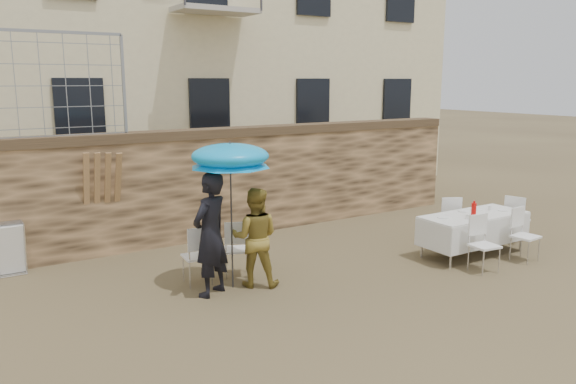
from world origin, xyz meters
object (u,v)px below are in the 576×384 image
chair_stack_right (10,246)px  table_chair_side (517,219)px  man_suit (210,234)px  table_chair_front_right (526,235)px  table_chair_front_left (485,244)px  couple_chair_right (237,248)px  couple_chair_left (197,255)px  umbrella (230,160)px  soda_bottle (474,210)px  banquet_table (474,216)px  woman_dress (255,237)px  table_chair_back (448,219)px

chair_stack_right → table_chair_side: bearing=-20.5°
man_suit → table_chair_front_right: man_suit is taller
table_chair_front_left → table_chair_side: 2.17m
couple_chair_right → chair_stack_right: 3.82m
couple_chair_left → table_chair_side: 6.46m
umbrella → couple_chair_right: (0.30, 0.45, -1.53)m
table_chair_front_left → man_suit: bearing=167.2°
table_chair_front_left → soda_bottle: bearing=62.2°
couple_chair_right → banquet_table: (4.25, -1.27, 0.25)m
man_suit → banquet_table: bearing=142.4°
woman_dress → table_chair_front_left: bearing=-168.9°
umbrella → chair_stack_right: size_ratio=2.31×
woman_dress → couple_chair_left: woman_dress is taller
couple_chair_left → soda_bottle: size_ratio=3.69×
woman_dress → table_chair_front_right: (4.70, -1.47, -0.30)m
couple_chair_left → soda_bottle: soda_bottle is taller
woman_dress → umbrella: 1.28m
table_chair_front_left → table_chair_side: bearing=28.9°
couple_chair_left → umbrella: bearing=135.8°
soda_bottle → banquet_table: bearing=36.9°
couple_chair_left → table_chair_front_left: 4.80m
table_chair_side → couple_chair_right: bearing=60.9°
couple_chair_left → table_chair_back: same height
woman_dress → table_chair_back: bearing=-145.6°
table_chair_front_left → table_chair_front_right: bearing=5.8°
table_chair_back → table_chair_side: bearing=178.2°
umbrella → banquet_table: 4.80m
couple_chair_right → table_chair_back: same height
soda_bottle → table_chair_front_left: soda_bottle is taller
soda_bottle → table_chair_side: (1.60, 0.25, -0.43)m
banquet_table → couple_chair_left: bearing=165.6°
table_chair_front_right → table_chair_back: (-0.30, 1.55, 0.00)m
soda_bottle → chair_stack_right: soda_bottle is taller
umbrella → couple_chair_right: umbrella is taller
couple_chair_left → table_chair_back: bearing=179.0°
table_chair_back → chair_stack_right: 8.05m
chair_stack_right → couple_chair_right: bearing=-33.9°
table_chair_back → table_chair_side: 1.39m
woman_dress → couple_chair_left: 0.98m
couple_chair_left → couple_chair_right: size_ratio=1.00×
banquet_table → table_chair_back: table_chair_back is taller
umbrella → table_chair_front_right: (5.05, -1.57, -1.53)m
banquet_table → table_chair_front_right: 0.94m
table_chair_front_left → table_chair_front_right: 1.10m
couple_chair_right → soda_bottle: soda_bottle is taller
couple_chair_right → table_chair_back: (4.45, -0.47, 0.00)m
table_chair_back → chair_stack_right: size_ratio=1.04×
couple_chair_left → chair_stack_right: 3.26m
umbrella → banquet_table: umbrella is taller
banquet_table → table_chair_front_right: size_ratio=2.19×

